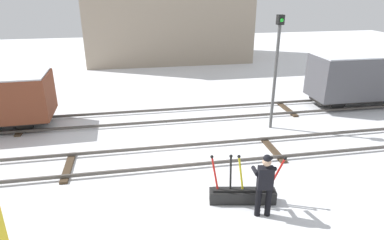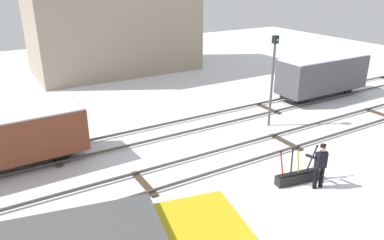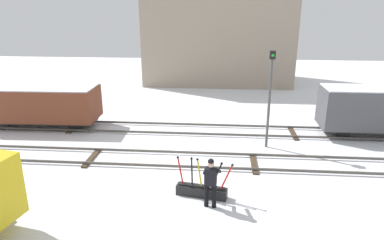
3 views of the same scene
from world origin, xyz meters
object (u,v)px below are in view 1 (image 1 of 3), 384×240
(freight_car_mid_siding, at_px, (372,76))
(signal_post, at_px, (276,63))
(switch_lever_frame, at_px, (243,194))
(rail_worker, at_px, (265,182))

(freight_car_mid_siding, bearing_deg, signal_post, -161.99)
(switch_lever_frame, distance_m, freight_car_mid_siding, 10.96)
(freight_car_mid_siding, bearing_deg, switch_lever_frame, -142.35)
(rail_worker, height_order, freight_car_mid_siding, freight_car_mid_siding)
(rail_worker, xyz_separation_m, freight_car_mid_siding, (8.34, 7.23, 0.46))
(switch_lever_frame, relative_size, freight_car_mid_siding, 0.33)
(switch_lever_frame, xyz_separation_m, freight_car_mid_siding, (8.66, 6.61, 1.19))
(rail_worker, bearing_deg, switch_lever_frame, 128.04)
(signal_post, bearing_deg, switch_lever_frame, -120.53)
(signal_post, height_order, freight_car_mid_siding, signal_post)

